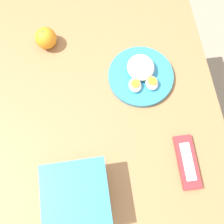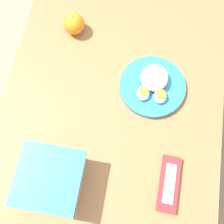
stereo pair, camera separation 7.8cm
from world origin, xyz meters
name	(u,v)px [view 1 (the left image)]	position (x,y,z in m)	size (l,w,h in m)	color
ground_plane	(110,150)	(0.00, 0.00, 0.00)	(10.00, 10.00, 0.00)	gray
table	(109,118)	(0.00, 0.00, 0.64)	(1.14, 0.69, 0.74)	#996B42
food_container	(77,195)	(-0.25, 0.12, 0.78)	(0.17, 0.17, 0.10)	white
orange_fruit	(46,38)	(0.26, 0.17, 0.77)	(0.07, 0.07, 0.07)	orange
rice_plate	(141,74)	(0.09, -0.12, 0.76)	(0.21, 0.21, 0.06)	teal
candy_bar	(187,162)	(-0.20, -0.20, 0.75)	(0.16, 0.05, 0.02)	#B7282D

